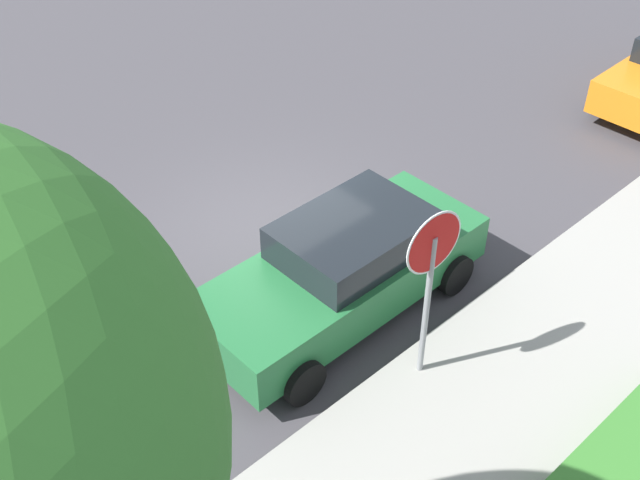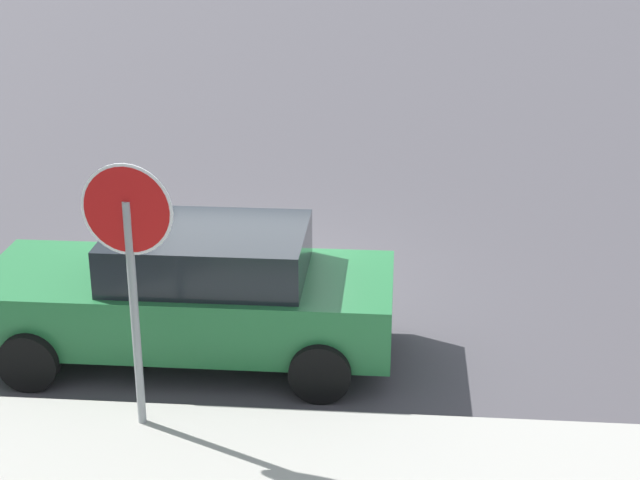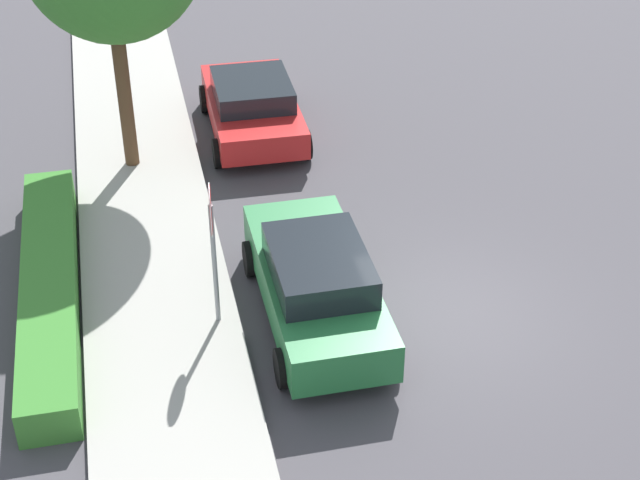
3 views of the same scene
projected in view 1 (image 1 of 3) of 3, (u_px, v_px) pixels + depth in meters
name	position (u px, v px, depth m)	size (l,w,h in m)	color
ground_plane	(267.00, 233.00, 13.15)	(60.00, 60.00, 0.00)	#423F44
sidewalk_curb	(499.00, 392.00, 10.43)	(32.00, 2.57, 0.14)	#9E9B93
stop_sign	(431.00, 269.00, 9.55)	(0.85, 0.10, 2.72)	gray
parked_car_green	(344.00, 268.00, 11.29)	(4.47, 1.95, 1.51)	#236B38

